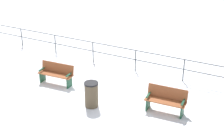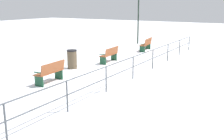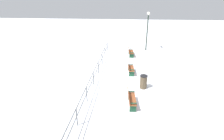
{
  "view_description": "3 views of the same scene",
  "coord_description": "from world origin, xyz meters",
  "px_view_note": "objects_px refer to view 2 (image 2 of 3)",
  "views": [
    {
      "loc": [
        10.04,
        5.53,
        6.45
      ],
      "look_at": [
        -1.32,
        -0.48,
        0.49
      ],
      "focal_mm": 53.03,
      "sensor_mm": 36.0,
      "label": 1
    },
    {
      "loc": [
        -7.98,
        10.53,
        3.29
      ],
      "look_at": [
        -2.39,
        1.32,
        0.64
      ],
      "focal_mm": 43.09,
      "sensor_mm": 36.0,
      "label": 2
    },
    {
      "loc": [
        -0.28,
        -11.65,
        6.16
      ],
      "look_at": [
        -1.48,
        1.7,
        0.54
      ],
      "focal_mm": 28.54,
      "sensor_mm": 36.0,
      "label": 3
    }
  ],
  "objects_px": {
    "bench_nearest": "(146,44)",
    "trash_bin": "(72,59)",
    "lamppost_near": "(138,11)",
    "bench_third": "(50,72)",
    "bench_second": "(110,54)"
  },
  "relations": [
    {
      "from": "bench_nearest",
      "to": "trash_bin",
      "type": "xyz_separation_m",
      "value": [
        1.03,
        7.13,
        0.01
      ]
    },
    {
      "from": "bench_nearest",
      "to": "bench_third",
      "type": "distance_m",
      "value": 9.69
    },
    {
      "from": "bench_nearest",
      "to": "trash_bin",
      "type": "distance_m",
      "value": 7.2
    },
    {
      "from": "lamppost_near",
      "to": "trash_bin",
      "type": "xyz_separation_m",
      "value": [
        -1.01,
        9.91,
        -2.25
      ]
    },
    {
      "from": "bench_second",
      "to": "trash_bin",
      "type": "xyz_separation_m",
      "value": [
        0.91,
        2.28,
        0.02
      ]
    },
    {
      "from": "bench_third",
      "to": "lamppost_near",
      "type": "distance_m",
      "value": 12.83
    },
    {
      "from": "bench_second",
      "to": "trash_bin",
      "type": "height_order",
      "value": "trash_bin"
    },
    {
      "from": "bench_second",
      "to": "lamppost_near",
      "type": "xyz_separation_m",
      "value": [
        1.92,
        -7.63,
        2.27
      ]
    },
    {
      "from": "bench_second",
      "to": "bench_third",
      "type": "bearing_deg",
      "value": 86.32
    },
    {
      "from": "bench_nearest",
      "to": "bench_second",
      "type": "distance_m",
      "value": 4.85
    },
    {
      "from": "bench_third",
      "to": "bench_second",
      "type": "bearing_deg",
      "value": -93.36
    },
    {
      "from": "bench_nearest",
      "to": "lamppost_near",
      "type": "distance_m",
      "value": 4.13
    },
    {
      "from": "trash_bin",
      "to": "bench_nearest",
      "type": "bearing_deg",
      "value": -98.19
    },
    {
      "from": "lamppost_near",
      "to": "trash_bin",
      "type": "distance_m",
      "value": 10.22
    },
    {
      "from": "bench_second",
      "to": "bench_third",
      "type": "distance_m",
      "value": 4.84
    }
  ]
}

